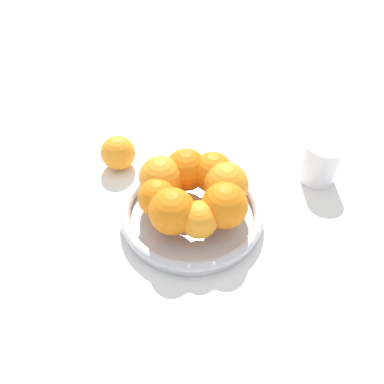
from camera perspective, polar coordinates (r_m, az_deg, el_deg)
ground_plane at (r=0.73m, az=-0.00°, el=-4.09°), size 4.00×4.00×0.00m
fruit_bowl at (r=0.72m, az=-0.00°, el=-3.18°), size 0.27×0.27×0.03m
orange_pile at (r=0.68m, az=0.21°, el=0.35°), size 0.20×0.20×0.08m
stray_orange at (r=0.83m, az=-11.19°, el=5.87°), size 0.08×0.08×0.08m
drinking_glass at (r=0.83m, az=19.00°, el=4.19°), size 0.07×0.07×0.09m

